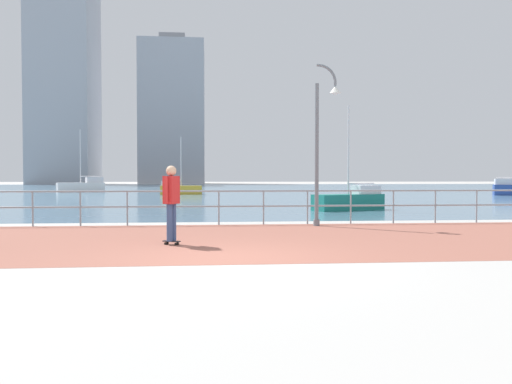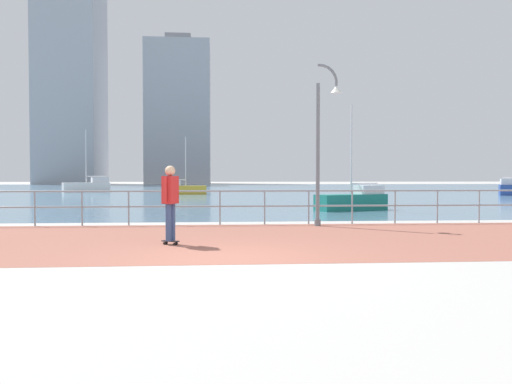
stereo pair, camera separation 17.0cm
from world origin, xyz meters
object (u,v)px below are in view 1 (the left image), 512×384
(lamppost, at_px, (323,136))
(skateboarder, at_px, (171,197))
(sailboat_navy, at_px, (82,186))
(sailboat_blue, at_px, (350,200))
(sailboat_red, at_px, (180,189))

(lamppost, bearing_deg, skateboarder, -137.15)
(lamppost, bearing_deg, sailboat_navy, 113.74)
(sailboat_blue, height_order, sailboat_red, sailboat_red)
(sailboat_red, bearing_deg, lamppost, -78.20)
(lamppost, distance_m, sailboat_blue, 8.03)
(sailboat_navy, relative_size, sailboat_red, 1.26)
(sailboat_blue, distance_m, sailboat_red, 23.24)
(sailboat_navy, height_order, sailboat_blue, sailboat_navy)
(lamppost, height_order, sailboat_red, sailboat_red)
(skateboarder, bearing_deg, lamppost, 42.85)
(skateboarder, distance_m, sailboat_navy, 41.85)
(lamppost, relative_size, skateboarder, 2.83)
(sailboat_navy, distance_m, sailboat_blue, 34.66)
(lamppost, height_order, sailboat_navy, sailboat_navy)
(skateboarder, height_order, sailboat_blue, sailboat_blue)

